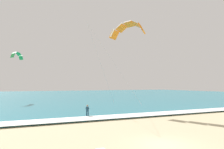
{
  "coord_description": "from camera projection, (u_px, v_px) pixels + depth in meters",
  "views": [
    {
      "loc": [
        -9.53,
        -12.42,
        4.32
      ],
      "look_at": [
        2.62,
        15.25,
        5.81
      ],
      "focal_mm": 33.32,
      "sensor_mm": 36.0,
      "label": 1
    }
  ],
  "objects": [
    {
      "name": "kite_primary",
      "position": [
        128.0,
        28.0,
        33.95
      ],
      "size": [
        9.53,
        6.76,
        13.5
      ],
      "color": "orange"
    },
    {
      "name": "surfboard",
      "position": [
        87.0,
        117.0,
        27.25
      ],
      "size": [
        0.84,
        1.47,
        0.09
      ],
      "color": "yellow",
      "rests_on": "ground"
    },
    {
      "name": "sea",
      "position": [
        48.0,
        96.0,
        80.14
      ],
      "size": [
        200.0,
        120.0,
        0.2
      ],
      "primitive_type": "cube",
      "color": "teal",
      "rests_on": "ground"
    },
    {
      "name": "surf_foam",
      "position": [
        103.0,
        117.0,
        26.18
      ],
      "size": [
        200.0,
        3.1,
        0.04
      ],
      "primitive_type": "cube",
      "color": "white",
      "rests_on": "sea"
    },
    {
      "name": "ground_plane",
      "position": [
        164.0,
        145.0,
        14.97
      ],
      "size": [
        200.0,
        200.0,
        0.0
      ],
      "primitive_type": "plane",
      "color": "#C6B78E"
    },
    {
      "name": "kite_distant",
      "position": [
        17.0,
        55.0,
        50.71
      ],
      "size": [
        2.88,
        4.72,
        1.74
      ],
      "color": "green"
    },
    {
      "name": "kitesurfer",
      "position": [
        87.0,
        110.0,
        27.31
      ],
      "size": [
        0.62,
        0.62,
        1.69
      ],
      "color": "#143347",
      "rests_on": "ground"
    }
  ]
}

